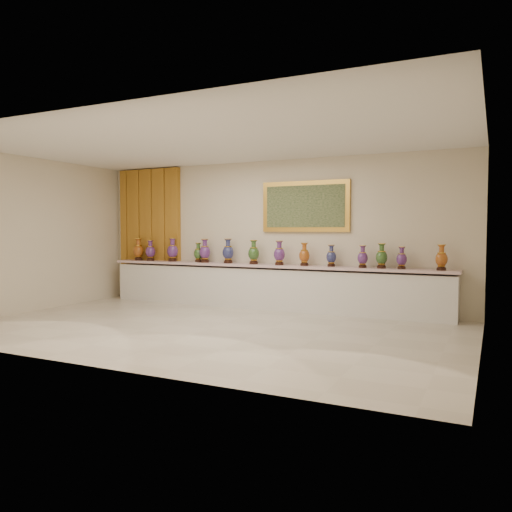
{
  "coord_description": "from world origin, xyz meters",
  "views": [
    {
      "loc": [
        4.14,
        -6.84,
        1.59
      ],
      "look_at": [
        0.03,
        1.7,
        1.1
      ],
      "focal_mm": 35.0,
      "sensor_mm": 36.0,
      "label": 1
    }
  ],
  "objects_px": {
    "counter": "(267,287)",
    "vase_1": "(150,251)",
    "vase_0": "(138,250)",
    "vase_2": "(173,251)"
  },
  "relations": [
    {
      "from": "counter",
      "to": "vase_1",
      "type": "bearing_deg",
      "value": -179.23
    },
    {
      "from": "counter",
      "to": "vase_0",
      "type": "distance_m",
      "value": 3.29
    },
    {
      "from": "counter",
      "to": "vase_1",
      "type": "height_order",
      "value": "vase_1"
    },
    {
      "from": "counter",
      "to": "vase_2",
      "type": "relative_size",
      "value": 14.16
    },
    {
      "from": "vase_0",
      "to": "vase_2",
      "type": "distance_m",
      "value": 0.93
    },
    {
      "from": "vase_1",
      "to": "counter",
      "type": "bearing_deg",
      "value": 0.77
    },
    {
      "from": "vase_0",
      "to": "vase_2",
      "type": "height_order",
      "value": "vase_2"
    },
    {
      "from": "vase_2",
      "to": "vase_0",
      "type": "bearing_deg",
      "value": -178.76
    },
    {
      "from": "counter",
      "to": "vase_2",
      "type": "height_order",
      "value": "vase_2"
    },
    {
      "from": "counter",
      "to": "vase_0",
      "type": "relative_size",
      "value": 14.56
    }
  ]
}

